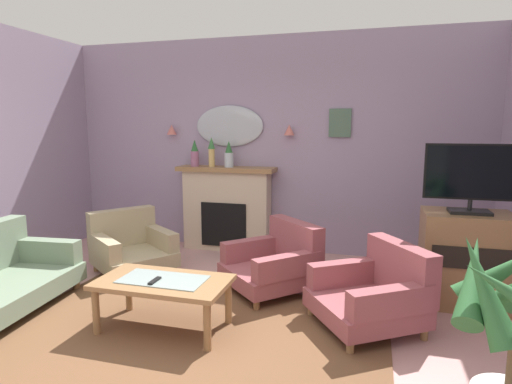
{
  "coord_description": "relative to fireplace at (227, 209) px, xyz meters",
  "views": [
    {
      "loc": [
        1.41,
        -2.66,
        1.71
      ],
      "look_at": [
        0.18,
        1.73,
        1.0
      ],
      "focal_mm": 29.62,
      "sensor_mm": 36.0,
      "label": 1
    }
  ],
  "objects": [
    {
      "name": "mantel_vase_left",
      "position": [
        -0.2,
        -0.03,
        0.81
      ],
      "size": [
        0.1,
        0.1,
        0.4
      ],
      "color": "tan",
      "rests_on": "fireplace"
    },
    {
      "name": "mantel_vase_centre",
      "position": [
        -0.45,
        -0.03,
        0.76
      ],
      "size": [
        0.11,
        0.11,
        0.37
      ],
      "color": "#9E6084",
      "rests_on": "fireplace"
    },
    {
      "name": "patterned_rug",
      "position": [
        0.53,
        -2.56,
        -0.56
      ],
      "size": [
        3.2,
        2.4,
        0.01
      ],
      "primitive_type": "cube",
      "color": "brown",
      "rests_on": "ground"
    },
    {
      "name": "framed_picture",
      "position": [
        1.5,
        0.15,
        1.18
      ],
      "size": [
        0.28,
        0.03,
        0.36
      ],
      "primitive_type": "cube",
      "color": "#4C6B56"
    },
    {
      "name": "armchair_by_coffee_table",
      "position": [
        2.0,
        -1.84,
        -0.27
      ],
      "size": [
        1.13,
        1.12,
        0.71
      ],
      "color": "#934C51",
      "rests_on": "ground"
    },
    {
      "name": "tv_remote",
      "position": [
        0.25,
        -2.46,
        -0.12
      ],
      "size": [
        0.04,
        0.16,
        0.02
      ],
      "primitive_type": "cube",
      "color": "black",
      "rests_on": "coffee_table"
    },
    {
      "name": "coffee_table",
      "position": [
        0.28,
        -2.39,
        -0.19
      ],
      "size": [
        1.1,
        0.6,
        0.45
      ],
      "color": "olive",
      "rests_on": "ground"
    },
    {
      "name": "fireplace",
      "position": [
        0.0,
        0.0,
        0.0
      ],
      "size": [
        1.36,
        0.36,
        1.16
      ],
      "color": "beige",
      "rests_on": "ground"
    },
    {
      "name": "armchair_in_corner",
      "position": [
        -0.8,
        -1.16,
        -0.27
      ],
      "size": [
        1.13,
        1.13,
        0.71
      ],
      "color": "tan",
      "rests_on": "ground"
    },
    {
      "name": "wall_sconce_left",
      "position": [
        -0.85,
        0.09,
        1.09
      ],
      "size": [
        0.14,
        0.14,
        0.14
      ],
      "primitive_type": "cone",
      "color": "#D17066"
    },
    {
      "name": "armchair_near_fireplace",
      "position": [
        0.99,
        -1.26,
        -0.27
      ],
      "size": [
        1.15,
        1.15,
        0.71
      ],
      "color": "#934C51",
      "rests_on": "ground"
    },
    {
      "name": "wall_mirror",
      "position": [
        0.0,
        0.14,
        1.14
      ],
      "size": [
        0.96,
        0.06,
        0.56
      ],
      "primitive_type": "ellipsoid",
      "color": "#B2BCC6"
    },
    {
      "name": "wall_back",
      "position": [
        0.53,
        0.22,
        0.88
      ],
      "size": [
        6.68,
        0.1,
        2.89
      ],
      "primitive_type": "cube",
      "color": "#9E8CA8",
      "rests_on": "ground"
    },
    {
      "name": "tv_cabinet",
      "position": [
        2.82,
        -1.12,
        -0.12
      ],
      "size": [
        0.8,
        0.57,
        0.9
      ],
      "color": "olive",
      "rests_on": "ground"
    },
    {
      "name": "floor",
      "position": [
        0.53,
        -2.76,
        -0.62
      ],
      "size": [
        6.68,
        6.86,
        0.1
      ],
      "primitive_type": "cube",
      "color": "#C6938E",
      "rests_on": "ground"
    },
    {
      "name": "tv_flatscreen",
      "position": [
        2.82,
        -1.15,
        0.68
      ],
      "size": [
        0.84,
        0.24,
        0.65
      ],
      "color": "black",
      "rests_on": "tv_cabinet"
    },
    {
      "name": "wall_sconce_right",
      "position": [
        0.85,
        0.09,
        1.09
      ],
      "size": [
        0.14,
        0.14,
        0.14
      ],
      "primitive_type": "cone",
      "color": "#D17066"
    },
    {
      "name": "mantel_vase_right",
      "position": [
        0.05,
        -0.03,
        0.75
      ],
      "size": [
        0.12,
        0.12,
        0.35
      ],
      "color": "silver",
      "rests_on": "fireplace"
    }
  ]
}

